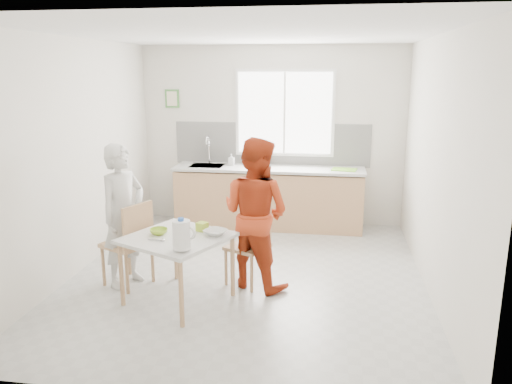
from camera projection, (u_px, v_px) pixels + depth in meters
ground at (247, 277)px, 5.79m from camera, size 4.50×4.50×0.00m
room_shell at (246, 135)px, 5.39m from camera, size 4.50×4.50×4.50m
window at (285, 113)px, 7.49m from camera, size 1.50×0.06×1.30m
backsplash at (271, 144)px, 7.64m from camera, size 3.00×0.02×0.65m
picture_frame at (172, 99)px, 7.70m from camera, size 0.22×0.03×0.28m
kitchen_counter at (268, 200)px, 7.56m from camera, size 2.84×0.64×1.37m
dining_table at (177, 243)px, 5.05m from camera, size 1.21×1.21×0.70m
chair_left at (131, 240)px, 5.44m from camera, size 0.58×0.58×0.95m
chair_far at (251, 241)px, 5.56m from camera, size 0.53×0.53×0.87m
person_white at (123, 216)px, 5.43m from camera, size 0.59×0.68×1.58m
person_red at (256, 213)px, 5.39m from camera, size 0.99×0.91×1.65m
bowl_green at (159, 231)px, 5.10m from camera, size 0.24×0.24×0.06m
bowl_white at (215, 232)px, 5.07m from camera, size 0.30×0.30×0.05m
milk_jug at (182, 234)px, 4.60m from camera, size 0.23×0.17×0.30m
green_box at (202, 227)px, 5.20m from camera, size 0.13×0.13×0.09m
spoon at (155, 240)px, 4.90m from camera, size 0.16×0.03×0.01m
cutting_board at (344, 170)px, 7.24m from camera, size 0.39×0.31×0.01m
wine_bottle_a at (254, 155)px, 7.53m from camera, size 0.07×0.07×0.32m
wine_bottle_b at (266, 155)px, 7.60m from camera, size 0.07×0.07×0.30m
jar_amber at (267, 161)px, 7.53m from camera, size 0.06×0.06×0.16m
soap_bottle at (231, 159)px, 7.58m from camera, size 0.09×0.09×0.17m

